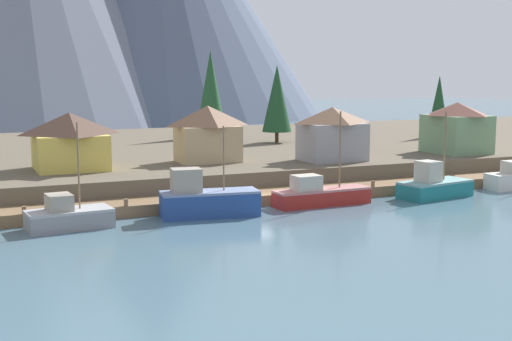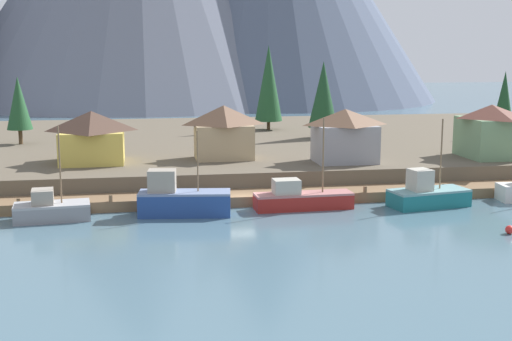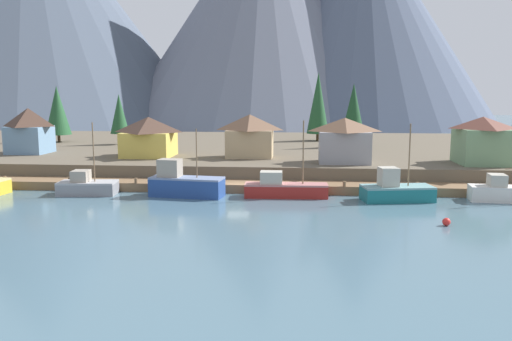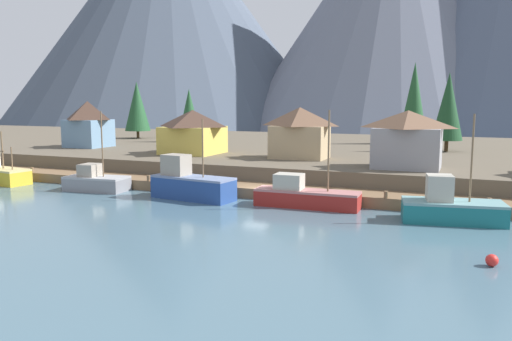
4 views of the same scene
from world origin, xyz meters
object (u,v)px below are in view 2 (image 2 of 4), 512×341
at_px(fishing_boat_teal, 427,195).
at_px(fishing_boat_red, 301,198).
at_px(fishing_boat_blue, 181,200).
at_px(fishing_boat_grey, 51,209).
at_px(channel_buoy, 510,230).
at_px(house_green, 491,130).
at_px(conifer_mid_left, 269,83).
at_px(house_yellow, 92,136).
at_px(house_grey, 345,135).
at_px(conifer_back_left, 19,103).
at_px(conifer_near_left, 323,94).
at_px(house_tan, 224,132).
at_px(conifer_near_right, 504,98).

bearing_deg(fishing_boat_teal, fishing_boat_red, 165.37).
relative_size(fishing_boat_blue, fishing_boat_teal, 1.02).
xyz_separation_m(fishing_boat_grey, channel_buoy, (36.78, -10.80, -0.61)).
relative_size(house_green, conifer_mid_left, 0.56).
distance_m(fishing_boat_blue, fishing_boat_teal, 22.99).
height_order(house_green, conifer_mid_left, conifer_mid_left).
height_order(house_yellow, channel_buoy, house_yellow).
xyz_separation_m(fishing_boat_red, house_grey, (7.31, 10.55, 4.45)).
bearing_deg(conifer_back_left, fishing_boat_teal, -37.73).
relative_size(fishing_boat_teal, house_green, 1.17).
relative_size(house_yellow, conifer_near_left, 0.67).
relative_size(conifer_near_left, channel_buoy, 14.95).
distance_m(house_yellow, conifer_near_left, 33.79).
xyz_separation_m(fishing_boat_teal, conifer_near_left, (-1.73, 31.46, 7.35)).
bearing_deg(conifer_back_left, house_grey, -29.21).
relative_size(fishing_boat_blue, conifer_mid_left, 0.66).
height_order(house_tan, conifer_near_left, conifer_near_left).
xyz_separation_m(house_grey, house_tan, (-12.62, 4.35, 0.11)).
bearing_deg(house_green, house_tan, 172.68).
distance_m(house_grey, house_tan, 13.35).
distance_m(house_yellow, house_tan, 14.28).
height_order(conifer_back_left, channel_buoy, conifer_back_left).
bearing_deg(house_grey, house_green, 1.77).
bearing_deg(conifer_near_right, channel_buoy, -117.99).
relative_size(house_green, house_tan, 1.06).
height_order(conifer_near_right, channel_buoy, conifer_near_right).
relative_size(house_tan, conifer_back_left, 0.77).
xyz_separation_m(fishing_boat_red, fishing_boat_teal, (11.95, -0.97, 0.12)).
height_order(house_green, channel_buoy, house_green).
height_order(fishing_boat_red, house_green, house_green).
xyz_separation_m(fishing_boat_blue, fishing_boat_teal, (22.98, -0.40, -0.29)).
bearing_deg(house_yellow, conifer_mid_left, 47.51).
bearing_deg(fishing_boat_grey, fishing_boat_red, -4.16).
bearing_deg(house_green, fishing_boat_grey, -166.08).
distance_m(house_tan, conifer_near_right, 43.39).
height_order(fishing_boat_blue, fishing_boat_teal, fishing_boat_teal).
bearing_deg(conifer_near_left, house_grey, -98.28).
relative_size(fishing_boat_red, house_grey, 1.36).
xyz_separation_m(house_yellow, channel_buoy, (34.09, -26.19, -5.00)).
xyz_separation_m(fishing_boat_blue, conifer_mid_left, (15.77, 41.99, 8.10)).
relative_size(fishing_boat_red, conifer_back_left, 1.06).
distance_m(conifer_mid_left, channel_buoy, 54.41).
height_order(fishing_boat_red, conifer_back_left, conifer_back_left).
distance_m(conifer_near_right, channel_buoy, 45.93).
bearing_deg(fishing_boat_blue, house_grey, 38.79).
distance_m(house_yellow, conifer_near_right, 57.11).
distance_m(fishing_boat_blue, channel_buoy, 27.73).
bearing_deg(conifer_back_left, channel_buoy, -43.93).
xyz_separation_m(fishing_boat_teal, conifer_mid_left, (-7.21, 42.40, 8.39)).
distance_m(fishing_boat_blue, conifer_near_right, 55.58).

